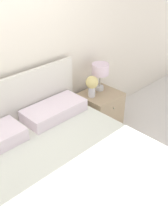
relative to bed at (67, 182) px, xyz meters
name	(u,v)px	position (x,y,z in m)	size (l,w,h in m)	color
ground_plane	(19,159)	(0.00, 0.93, -0.31)	(12.00, 12.00, 0.00)	silver
bed	(67,182)	(0.00, 0.00, 0.00)	(1.79, 2.01, 1.12)	white
nightstand	(100,111)	(1.22, 0.68, -0.03)	(0.51, 0.49, 0.57)	tan
table_lamp	(100,71)	(1.30, 0.77, 0.54)	(0.23, 0.23, 0.38)	white
flower_vase	(92,84)	(1.09, 0.72, 0.43)	(0.17, 0.17, 0.29)	white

